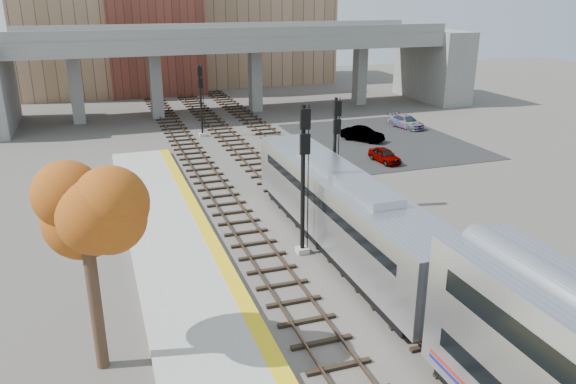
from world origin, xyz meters
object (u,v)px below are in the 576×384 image
object	(u,v)px
car_a	(385,155)
signal_mast_near	(303,181)
signal_mast_far	(201,103)
car_b	(363,134)
tree	(84,216)
locomotive	(343,209)
signal_mast_mid	(335,156)
car_c	(406,122)

from	to	relation	value
car_a	signal_mast_near	bearing A→B (deg)	-137.17
signal_mast_near	signal_mast_far	world-z (taller)	signal_mast_near
signal_mast_near	signal_mast_far	distance (m)	26.66
signal_mast_near	car_a	xyz separation A→B (m)	(11.97, 13.35, -3.38)
signal_mast_near	car_b	xyz separation A→B (m)	(13.33, 19.99, -3.29)
signal_mast_far	car_b	size ratio (longest dim) A/B	1.69
signal_mast_near	tree	world-z (taller)	tree
locomotive	tree	xyz separation A→B (m)	(-12.17, -6.12, 3.57)
car_b	car_a	bearing A→B (deg)	-137.97
signal_mast_near	car_a	world-z (taller)	signal_mast_near
tree	car_a	size ratio (longest dim) A/B	2.41
signal_mast_mid	car_c	world-z (taller)	signal_mast_mid
locomotive	signal_mast_far	world-z (taller)	signal_mast_far
signal_mast_mid	car_c	size ratio (longest dim) A/B	1.64
car_c	signal_mast_mid	bearing A→B (deg)	-142.84
locomotive	car_b	xyz separation A→B (m)	(11.23, 20.17, -1.60)
car_b	car_c	distance (m)	7.34
signal_mast_far	car_c	xyz separation A→B (m)	(19.82, -3.22, -2.54)
signal_mast_near	car_b	bearing A→B (deg)	56.31
signal_mast_near	car_a	size ratio (longest dim) A/B	2.37
car_c	car_b	bearing A→B (deg)	-163.87
car_b	car_c	size ratio (longest dim) A/B	0.92
signal_mast_mid	tree	xyz separation A→B (m)	(-14.17, -11.71, 2.43)
car_a	car_c	world-z (taller)	car_c
car_b	locomotive	bearing A→B (deg)	-155.55
locomotive	tree	world-z (taller)	tree
tree	car_a	world-z (taller)	tree
locomotive	car_c	distance (m)	29.56
signal_mast_far	car_b	xyz separation A→B (m)	(13.33, -6.65, -2.51)
locomotive	signal_mast_mid	bearing A→B (deg)	70.31
signal_mast_near	tree	xyz separation A→B (m)	(-10.07, -6.30, 1.87)
car_a	locomotive	bearing A→B (deg)	-131.41
signal_mast_near	car_c	bearing A→B (deg)	49.76
signal_mast_near	signal_mast_mid	size ratio (longest dim) A/B	1.12
car_b	car_c	world-z (taller)	car_b
signal_mast_mid	signal_mast_far	distance (m)	21.63
tree	car_c	distance (m)	42.48
signal_mast_far	car_b	world-z (taller)	signal_mast_far
signal_mast_far	car_c	distance (m)	20.24
signal_mast_near	car_a	distance (m)	18.25
signal_mast_far	tree	xyz separation A→B (m)	(-10.07, -32.95, 2.66)
signal_mast_near	car_c	distance (m)	30.86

